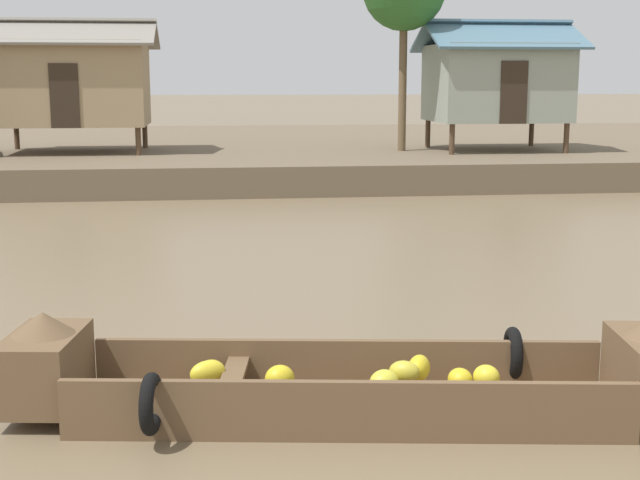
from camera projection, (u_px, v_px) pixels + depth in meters
The scene contains 5 objects.
ground_plane at pixel (264, 279), 13.44m from camera, with size 300.00×300.00×0.00m, color #726047.
riverbank_strip at pixel (232, 151), 31.95m from camera, with size 160.00×20.00×0.79m, color brown.
banana_boat at pixel (346, 382), 7.94m from camera, with size 6.12×1.92×0.94m.
stilt_house_mid_left at pixel (72, 81), 26.35m from camera, with size 5.05×3.64×3.93m.
stilt_house_mid_right at pixel (496, 81), 27.15m from camera, with size 4.58×3.80×3.94m.
Camera 1 is at (-0.77, -3.12, 2.99)m, focal length 49.85 mm.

